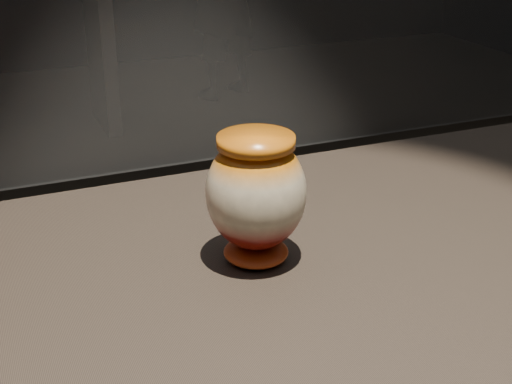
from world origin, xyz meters
TOP-DOWN VIEW (x-y plane):
  - main_vase at (-0.04, 0.05)m, footprint 0.16×0.16m

SIDE VIEW (x-z plane):
  - main_vase at x=-0.04m, z-range 0.91..1.10m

